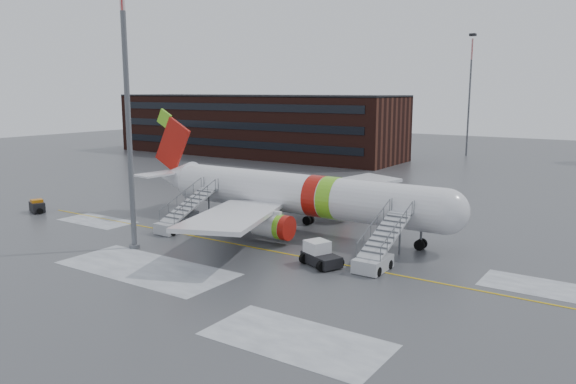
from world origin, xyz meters
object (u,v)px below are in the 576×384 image
Objects in this scene: uld_container at (189,219)px; baggage_tractor at (37,207)px; airliner at (291,194)px; pushback_tug at (320,255)px; light_mast_near at (127,96)px; airstair_aft at (179,220)px; airstair_fwd at (377,254)px.

baggage_tractor is at bearing -167.06° from uld_container.
pushback_tug is (8.07, -8.30, -2.61)m from airliner.
pushback_tug is at bearing -45.80° from airliner.
light_mast_near is (-15.44, -4.62, 11.83)m from pushback_tug.
light_mast_near reaches higher than baggage_tractor.
uld_container is at bearing 97.81° from airstair_aft.
airstair_fwd is 20.45m from airstair_aft.
uld_container is 0.82× the size of baggage_tractor.
airstair_aft reaches higher than baggage_tractor.
airstair_fwd reaches higher than pushback_tug.
airstair_fwd is 39.36m from baggage_tractor.
airstair_aft is 16.61m from pushback_tug.
airstair_fwd is at bearing 18.25° from light_mast_near.
pushback_tug is at bearing -155.85° from airstair_fwd.
airstair_fwd is 23.46m from light_mast_near.
light_mast_near is (-19.38, -6.39, 11.57)m from airstair_fwd.
airstair_fwd is 4.33m from pushback_tug.
airliner is at bearing 60.31° from light_mast_near.
light_mast_near is at bearing -80.85° from uld_container.
airstair_aft is 3.24× the size of uld_container.
airliner is 9.70× the size of pushback_tug.
baggage_tractor is 0.12× the size of light_mast_near.
uld_container is at bearing 168.51° from pushback_tug.
light_mast_near reaches higher than airstair_aft.
uld_container is (-8.66, -4.90, -2.65)m from airliner.
airstair_fwd is 2.13× the size of pushback_tug.
airstair_aft is 13.26m from light_mast_near.
airstair_aft is at bearing -142.24° from airliner.
uld_container is at bearing 99.15° from light_mast_near.
airstair_aft is at bearing 7.97° from baggage_tractor.
airstair_aft reaches higher than pushback_tug.
uld_container is 14.39m from light_mast_near.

